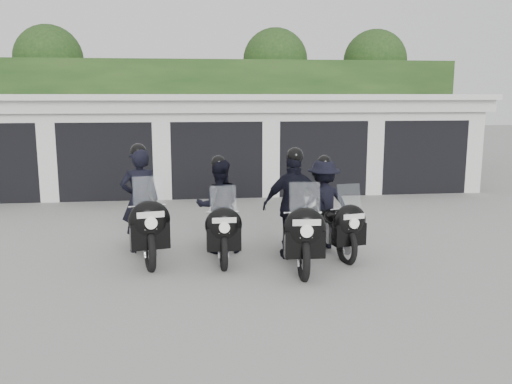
{
  "coord_description": "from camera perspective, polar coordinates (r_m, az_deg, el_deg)",
  "views": [
    {
      "loc": [
        -0.75,
        -9.91,
        2.96
      ],
      "look_at": [
        0.52,
        0.58,
        1.05
      ],
      "focal_mm": 38.0,
      "sensor_mm": 36.0,
      "label": 1
    }
  ],
  "objects": [
    {
      "name": "police_bike_a",
      "position": [
        10.14,
        -11.85,
        -2.02
      ],
      "size": [
        1.04,
        2.42,
        2.13
      ],
      "rotation": [
        0.0,
        0.0,
        0.21
      ],
      "color": "black",
      "rests_on": "ground"
    },
    {
      "name": "background_vegetation",
      "position": [
        22.85,
        -4.18,
        9.75
      ],
      "size": [
        20.0,
        3.9,
        5.8
      ],
      "color": "#193613",
      "rests_on": "ground"
    },
    {
      "name": "ground",
      "position": [
        10.37,
        -2.51,
        -6.35
      ],
      "size": [
        80.0,
        80.0,
        0.0
      ],
      "primitive_type": "plane",
      "color": "gray",
      "rests_on": "ground"
    },
    {
      "name": "police_bike_b",
      "position": [
        10.06,
        -3.85,
        -2.17
      ],
      "size": [
        0.87,
        2.19,
        1.9
      ],
      "rotation": [
        0.0,
        0.0,
        0.02
      ],
      "color": "black",
      "rests_on": "ground"
    },
    {
      "name": "garage_block",
      "position": [
        18.05,
        -4.55,
        5.34
      ],
      "size": [
        16.4,
        6.8,
        2.96
      ],
      "color": "silver",
      "rests_on": "ground"
    },
    {
      "name": "police_bike_d",
      "position": [
        10.42,
        7.46,
        -1.81
      ],
      "size": [
        1.21,
        2.14,
        1.88
      ],
      "rotation": [
        0.0,
        0.0,
        0.19
      ],
      "color": "black",
      "rests_on": "ground"
    },
    {
      "name": "police_bike_c",
      "position": [
        9.63,
        4.21,
        -2.2
      ],
      "size": [
        1.17,
        2.41,
        2.1
      ],
      "rotation": [
        0.0,
        0.0,
        -0.05
      ],
      "color": "black",
      "rests_on": "ground"
    }
  ]
}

